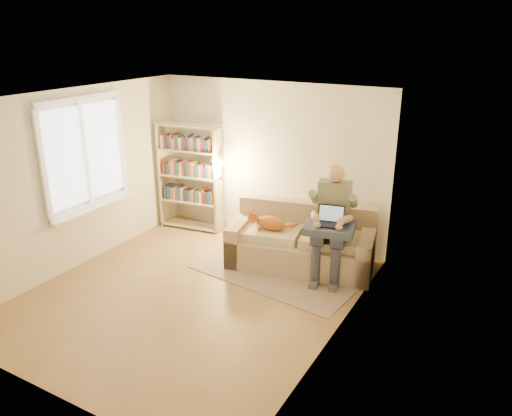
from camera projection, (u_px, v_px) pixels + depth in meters
The scene contains 14 objects.
floor at pixel (192, 294), 6.72m from camera, with size 4.50×4.50×0.00m, color olive.
ceiling at pixel (182, 98), 5.82m from camera, with size 4.00×4.50×0.02m, color white.
wall_left at pixel (76, 180), 7.19m from camera, with size 0.02×4.50×2.60m, color silver.
wall_right at pixel (338, 234), 5.35m from camera, with size 0.02×4.50×2.60m, color silver.
wall_back at pixel (271, 163), 8.11m from camera, with size 4.00×0.02×2.60m, color silver.
wall_front at pixel (35, 277), 4.43m from camera, with size 4.00×0.02×2.60m, color silver.
window at pixel (88, 172), 7.31m from camera, with size 0.12×1.52×1.69m.
sofa at pixel (302, 245), 7.43m from camera, with size 2.26×1.36×0.90m.
person at pixel (332, 216), 6.97m from camera, with size 0.58×0.80×1.60m.
cat at pixel (267, 222), 7.33m from camera, with size 0.67×0.34×0.25m.
blanket at pixel (334, 228), 6.84m from camera, with size 0.68×0.56×0.10m, color #2D354F.
laptop at pixel (335, 220), 6.81m from camera, with size 0.41×0.37×0.31m.
bookshelf at pixel (190, 172), 8.55m from camera, with size 1.27×0.44×1.87m.
rug at pixel (279, 271), 7.33m from camera, with size 2.39×1.41×0.01m, color gray.
Camera 1 is at (3.65, -4.72, 3.41)m, focal length 35.00 mm.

